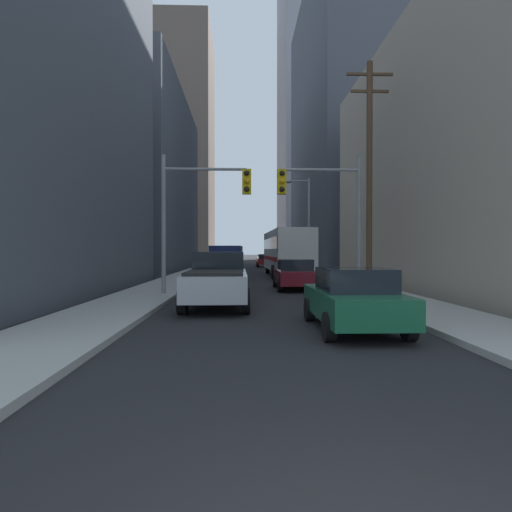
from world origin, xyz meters
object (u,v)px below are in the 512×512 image
Objects in this scene: sedan_beige at (223,275)px; sedan_red at (265,260)px; city_bus at (286,251)px; sedan_maroon at (295,274)px; sedan_black at (234,262)px; cargo_van_navy at (227,260)px; traffic_signal_near_right at (324,202)px; pickup_truck_silver at (217,280)px; traffic_signal_near_left at (202,201)px; sedan_green at (353,299)px.

sedan_red is (3.61, 30.53, 0.00)m from sedan_beige.
city_bus reaches higher than sedan_maroon.
city_bus reaches higher than sedan_black.
traffic_signal_near_right is at bearing -68.14° from cargo_van_navy.
cargo_van_navy is 9.09m from sedan_maroon.
city_bus is 14.00m from traffic_signal_near_right.
pickup_truck_silver is 4.59m from traffic_signal_near_left.
sedan_black is at bearing 88.09° from traffic_signal_near_left.
sedan_red is at bearing 91.39° from traffic_signal_near_right.
city_bus is 2.20× the size of cargo_van_navy.
sedan_beige is 6.12m from traffic_signal_near_right.
sedan_green is 11.20m from sedan_beige.
sedan_maroon and sedan_black have the same top height.
sedan_beige is at bearing 73.90° from traffic_signal_near_left.
sedan_maroon is (-0.10, 10.85, 0.00)m from sedan_green.
sedan_maroon is at bearing -66.23° from cargo_van_navy.
cargo_van_navy reaches higher than sedan_maroon.
traffic_signal_near_left reaches higher than sedan_red.
sedan_black is (-3.44, 23.52, 0.00)m from sedan_maroon.
traffic_signal_near_right is (4.53, -11.28, 2.75)m from cargo_van_navy.
traffic_signal_near_left is at bearing -109.95° from city_bus.
pickup_truck_silver is 6.26m from traffic_signal_near_right.
cargo_van_navy is 1.25× the size of sedan_maroon.
pickup_truck_silver is 5.99m from sedan_beige.
city_bus reaches higher than sedan_red.
pickup_truck_silver is 1.29× the size of sedan_green.
sedan_maroon is 0.70× the size of traffic_signal_near_left.
sedan_green is at bearing -95.57° from traffic_signal_near_right.
sedan_black is at bearing 89.94° from pickup_truck_silver.
cargo_van_navy is (-0.18, 14.55, 0.35)m from pickup_truck_silver.
sedan_red is (-0.04, 41.11, 0.00)m from sedan_green.
sedan_green is 0.99× the size of sedan_beige.
sedan_maroon is at bearing 4.28° from sedan_beige.
sedan_beige is at bearing -110.86° from city_bus.
sedan_green is at bearing -89.95° from sedan_red.
pickup_truck_silver is at bearing -95.54° from sedan_red.
sedan_red is at bearing 80.38° from cargo_van_navy.
sedan_green is 8.56m from traffic_signal_near_right.
sedan_maroon is 0.70× the size of traffic_signal_near_right.
sedan_beige is at bearing 109.00° from sedan_green.
sedan_black is at bearing 89.75° from sedan_beige.
sedan_beige is (-4.24, -11.13, -1.16)m from city_bus.
pickup_truck_silver is at bearing 127.84° from sedan_green.
traffic_signal_near_right reaches higher than cargo_van_navy.
sedan_maroon is 23.77m from sedan_black.
sedan_black is (-3.54, 34.37, 0.00)m from sedan_green.
traffic_signal_near_right reaches higher than sedan_green.
traffic_signal_near_left is at bearing -145.49° from sedan_maroon.
pickup_truck_silver is 5.83m from sedan_green.
sedan_red is at bearing 62.52° from sedan_black.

